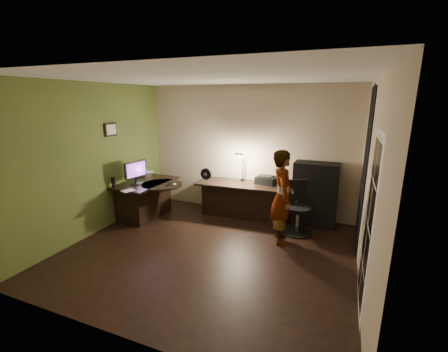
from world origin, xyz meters
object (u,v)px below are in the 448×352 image
at_px(desk_left, 146,199).
at_px(person, 282,197).
at_px(office_chair, 298,208).
at_px(desk_right, 243,200).
at_px(cabinet, 315,194).
at_px(monitor, 135,176).

distance_m(desk_left, person, 2.88).
bearing_deg(desk_left, office_chair, 9.69).
bearing_deg(person, desk_right, 29.88).
xyz_separation_m(desk_right, person, (0.97, -0.84, 0.45)).
relative_size(cabinet, monitor, 2.41).
height_order(monitor, person, person).
distance_m(desk_right, monitor, 2.24).
bearing_deg(cabinet, desk_right, -172.21).
bearing_deg(monitor, office_chair, 22.32).
relative_size(desk_right, monitor, 3.73).
relative_size(desk_left, person, 0.81).
bearing_deg(desk_right, office_chair, -21.17).
distance_m(monitor, office_chair, 3.21).
relative_size(monitor, office_chair, 0.53).
height_order(desk_left, monitor, monitor).
distance_m(desk_right, person, 1.36).
bearing_deg(desk_left, person, 1.25).
height_order(desk_right, monitor, monitor).
xyz_separation_m(desk_right, monitor, (-1.93, -0.99, 0.57)).
bearing_deg(cabinet, desk_left, -162.70).
bearing_deg(desk_right, cabinet, 3.14).
xyz_separation_m(cabinet, person, (-0.45, -0.99, 0.19)).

